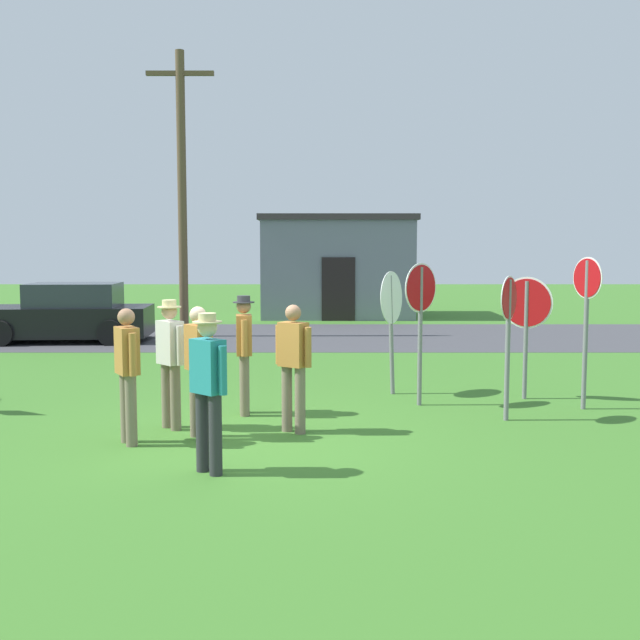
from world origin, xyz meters
TOP-DOWN VIEW (x-y plane):
  - ground_plane at (0.00, 0.00)m, footprint 80.00×80.00m
  - street_asphalt at (0.00, 11.06)m, footprint 60.00×6.40m
  - building_background at (1.57, 17.22)m, footprint 5.35×3.86m
  - utility_pole at (-2.75, 11.07)m, footprint 1.80×0.24m
  - parked_car_on_street at (-5.56, 9.95)m, footprint 4.40×2.22m
  - stop_sign_low_front at (4.93, 1.77)m, footprint 0.24×0.58m
  - stop_sign_rear_left at (2.50, 2.05)m, footprint 0.54×0.55m
  - stop_sign_tallest at (2.14, 2.97)m, footprint 0.46×0.78m
  - stop_sign_leaning_right at (3.59, 1.03)m, footprint 0.35×0.53m
  - stop_sign_leaning_left at (4.26, 2.55)m, footprint 0.72×0.42m
  - person_in_blue at (-1.04, 0.54)m, footprint 0.42×0.44m
  - person_near_signs at (-0.58, 0.03)m, footprint 0.39×0.47m
  - person_on_left at (0.61, 0.34)m, footprint 0.48×0.39m
  - person_holding_notes at (-0.23, -1.46)m, footprint 0.45×0.41m
  - person_in_teal at (-0.14, 1.41)m, footprint 0.31×0.57m
  - person_with_sunhat at (-1.41, -0.25)m, footprint 0.37×0.50m

SIDE VIEW (x-z plane):
  - ground_plane at x=0.00m, z-range 0.00..0.00m
  - street_asphalt at x=0.00m, z-range 0.00..0.01m
  - parked_car_on_street at x=-5.56m, z-range -0.07..1.44m
  - person_near_signs at x=-0.58m, z-range 0.11..1.80m
  - person_on_left at x=0.61m, z-range 0.11..1.80m
  - person_with_sunhat at x=-1.41m, z-range 0.11..1.80m
  - person_in_blue at x=-1.04m, z-range 0.12..1.85m
  - person_holding_notes at x=-0.23m, z-range 0.12..1.85m
  - person_in_teal at x=-0.14m, z-range 0.12..1.85m
  - stop_sign_leaning_left at x=4.26m, z-range 0.36..2.32m
  - stop_sign_leaning_right at x=3.59m, z-range 0.34..2.38m
  - stop_sign_tallest at x=2.14m, z-range 0.37..2.42m
  - stop_sign_rear_left at x=2.50m, z-range 0.40..2.60m
  - stop_sign_low_front at x=4.93m, z-range 0.38..2.66m
  - building_background at x=1.57m, z-range 0.01..3.54m
  - utility_pole at x=-2.75m, z-range 0.18..7.80m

